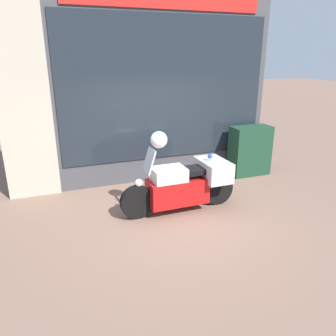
# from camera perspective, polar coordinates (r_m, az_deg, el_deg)

# --- Properties ---
(ground_plane) EXTENTS (60.00, 60.00, 0.00)m
(ground_plane) POSITION_cam_1_polar(r_m,az_deg,el_deg) (6.28, 1.58, -7.72)
(ground_plane) COLOR #7A5B4C
(shop_building) EXTENTS (6.04, 0.55, 4.12)m
(shop_building) POSITION_cam_1_polar(r_m,az_deg,el_deg) (7.42, -7.51, 12.99)
(shop_building) COLOR #424247
(shop_building) RESTS_ON ground
(window_display) EXTENTS (4.57, 0.30, 2.06)m
(window_display) POSITION_cam_1_polar(r_m,az_deg,el_deg) (8.01, -0.96, 2.05)
(window_display) COLOR slate
(window_display) RESTS_ON ground
(paramedic_motorcycle) EXTENTS (2.28, 0.80, 1.28)m
(paramedic_motorcycle) POSITION_cam_1_polar(r_m,az_deg,el_deg) (6.21, 3.31, -2.60)
(paramedic_motorcycle) COLOR black
(paramedic_motorcycle) RESTS_ON ground
(utility_cabinet) EXTENTS (0.98, 0.49, 1.21)m
(utility_cabinet) POSITION_cam_1_polar(r_m,az_deg,el_deg) (8.32, 14.04, 2.95)
(utility_cabinet) COLOR #193D28
(utility_cabinet) RESTS_ON ground
(white_helmet) EXTENTS (0.30, 0.30, 0.30)m
(white_helmet) POSITION_cam_1_polar(r_m,az_deg,el_deg) (5.73, -1.60, 4.93)
(white_helmet) COLOR white
(white_helmet) RESTS_ON paramedic_motorcycle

